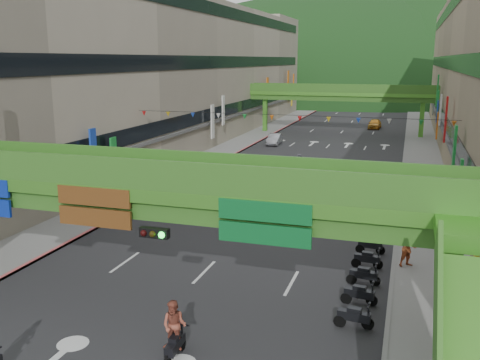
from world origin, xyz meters
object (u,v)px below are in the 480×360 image
overpass_near (160,209)px  pedestrian_red (409,252)px  scooter_rider_mid (174,329)px  car_silver (275,139)px  car_yellow (375,124)px

overpass_near → pedestrian_red: 14.20m
scooter_rider_mid → car_silver: 49.74m
scooter_rider_mid → car_silver: (-8.52, 49.00, -0.47)m
overpass_near → pedestrian_red: bearing=49.1°
car_silver → overpass_near: bearing=-84.5°
scooter_rider_mid → car_yellow: size_ratio=0.50×
car_yellow → scooter_rider_mid: bearing=-89.8°
car_silver → pedestrian_red: bearing=-69.9°
overpass_near → scooter_rider_mid: 4.31m
scooter_rider_mid → car_yellow: (2.43, 69.13, -0.40)m
car_yellow → pedestrian_red: size_ratio=2.39×
overpass_near → scooter_rider_mid: overpass_near is taller
scooter_rider_mid → car_silver: scooter_rider_mid is taller
overpass_near → car_yellow: (3.40, 68.03, -4.45)m
scooter_rider_mid → overpass_near: bearing=131.3°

